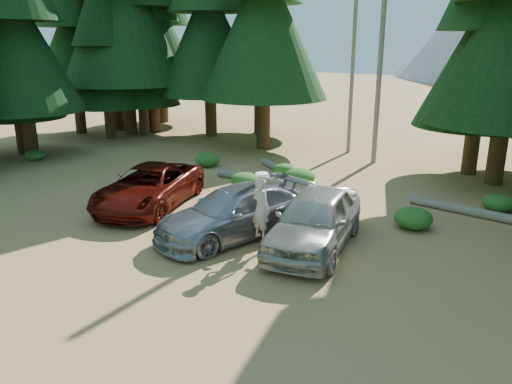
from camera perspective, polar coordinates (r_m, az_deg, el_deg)
ground at (r=13.66m, az=-13.45°, el=-7.94°), size 160.00×160.00×0.00m
forest_belt_north at (r=25.63m, az=12.00°, el=3.77°), size 36.00×7.00×22.00m
snag_front at (r=24.25m, az=14.23°, el=17.22°), size 0.24×0.24×12.00m
snag_back at (r=26.40m, az=11.07°, el=15.16°), size 0.20×0.20×10.00m
red_pickup at (r=17.91m, az=-12.14°, el=0.58°), size 3.97×5.71×1.45m
silver_minivan_center at (r=14.85m, az=-2.55°, el=-2.39°), size 3.37×5.42×1.46m
silver_minivan_right at (r=14.09m, az=6.76°, el=-3.19°), size 2.89×5.11×1.64m
frisbee_player at (r=13.80m, az=0.57°, el=-1.82°), size 0.73×0.57×1.87m
log_left at (r=20.51m, az=0.70°, el=1.37°), size 4.38×0.43×0.31m
log_mid at (r=22.26m, az=2.77°, el=2.57°), size 3.25×2.22×0.30m
log_right at (r=18.17m, az=24.27°, el=-2.22°), size 4.80×0.78×0.31m
shrub_far_left at (r=23.51m, az=-5.59°, el=3.70°), size 1.15×1.15×0.63m
shrub_left at (r=21.86m, az=3.29°, el=2.59°), size 0.93×0.93×0.51m
shrub_center_left at (r=20.36m, az=5.01°, el=1.74°), size 1.26×1.26×0.69m
shrub_center_right at (r=19.86m, az=-1.30°, el=1.33°), size 1.15×1.15×0.63m
shrub_right at (r=16.36m, az=17.53°, el=-2.85°), size 1.20×1.20×0.66m
shrub_far_right at (r=19.07m, az=25.97°, el=-1.13°), size 1.07×1.07×0.59m
shrub_edge_west at (r=26.91m, az=-23.95°, el=3.88°), size 0.97×0.97×0.53m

